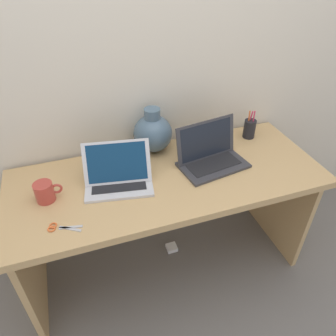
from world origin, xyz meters
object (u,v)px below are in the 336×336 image
at_px(laptop_right, 210,153).
at_px(pen_cup, 249,128).
at_px(coffee_mug, 45,192).
at_px(scissors, 59,227).
at_px(power_brick, 172,248).
at_px(laptop_left, 118,174).
at_px(green_vase, 153,133).

bearing_deg(laptop_right, pen_cup, 26.32).
xyz_separation_m(coffee_mug, scissors, (0.04, -0.20, -0.05)).
height_order(coffee_mug, pen_cup, pen_cup).
bearing_deg(power_brick, laptop_right, -21.57).
height_order(pen_cup, power_brick, pen_cup).
height_order(coffee_mug, scissors, coffee_mug).
relative_size(laptop_left, pen_cup, 2.01).
height_order(scissors, power_brick, scissors).
relative_size(laptop_right, scissors, 2.63).
xyz_separation_m(laptop_right, power_brick, (-0.19, 0.07, -0.80)).
height_order(laptop_right, green_vase, green_vase).
xyz_separation_m(green_vase, power_brick, (0.06, -0.15, -0.84)).
bearing_deg(pen_cup, scissors, -160.97).
distance_m(laptop_right, green_vase, 0.34).
xyz_separation_m(laptop_left, green_vase, (0.25, 0.24, 0.05)).
height_order(laptop_left, pen_cup, laptop_left).
bearing_deg(coffee_mug, pen_cup, 9.25).
xyz_separation_m(laptop_left, power_brick, (0.32, 0.09, -0.79)).
bearing_deg(green_vase, laptop_right, -42.29).
distance_m(laptop_left, power_brick, 0.86).
height_order(laptop_left, laptop_right, laptop_right).
bearing_deg(power_brick, pen_cup, 10.20).
bearing_deg(scissors, green_vase, 39.21).
relative_size(laptop_left, scissors, 2.48).
distance_m(green_vase, pen_cup, 0.60).
distance_m(green_vase, power_brick, 0.86).
bearing_deg(coffee_mug, green_vase, 22.89).
height_order(laptop_left, coffee_mug, laptop_left).
bearing_deg(scissors, laptop_left, 34.86).
bearing_deg(green_vase, laptop_left, -136.13).
bearing_deg(power_brick, laptop_left, -164.41).
relative_size(green_vase, pen_cup, 1.42).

